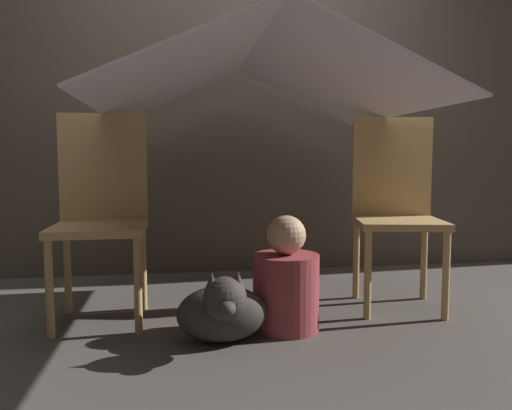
% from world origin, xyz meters
% --- Properties ---
extents(ground_plane, '(8.80, 8.80, 0.00)m').
position_xyz_m(ground_plane, '(0.00, 0.00, 0.00)').
color(ground_plane, '#47423D').
extents(wall_back, '(7.00, 0.05, 2.50)m').
position_xyz_m(wall_back, '(0.00, 1.26, 1.25)').
color(wall_back, '#4C4238').
rests_on(wall_back, ground_plane).
extents(chair_left, '(0.44, 0.44, 1.02)m').
position_xyz_m(chair_left, '(-0.76, 0.30, 0.55)').
color(chair_left, tan).
rests_on(chair_left, ground_plane).
extents(chair_right, '(0.52, 0.52, 1.02)m').
position_xyz_m(chair_right, '(0.78, 0.30, 0.55)').
color(chair_right, tan).
rests_on(chair_right, ground_plane).
extents(sheet_canopy, '(1.52, 1.50, 0.35)m').
position_xyz_m(sheet_canopy, '(0.00, 0.21, 1.19)').
color(sheet_canopy, silver).
extents(person_front, '(0.31, 0.31, 0.53)m').
position_xyz_m(person_front, '(0.10, -0.02, 0.22)').
color(person_front, maroon).
rests_on(person_front, ground_plane).
extents(dog, '(0.39, 0.38, 0.34)m').
position_xyz_m(dog, '(-0.20, -0.17, 0.15)').
color(dog, '#332D28').
rests_on(dog, ground_plane).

